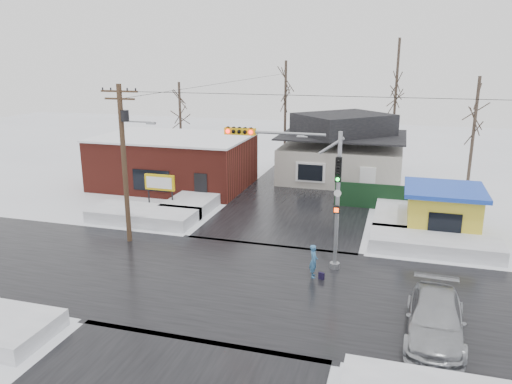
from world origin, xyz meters
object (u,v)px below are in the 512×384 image
(kiosk, at_px, (443,210))
(car, at_px, (435,320))
(marquee_sign, at_px, (160,183))
(pedestrian, at_px, (314,261))
(utility_pole, at_px, (125,155))
(traffic_signal, at_px, (306,180))

(kiosk, height_order, car, kiosk)
(marquee_sign, xyz_separation_m, pedestrian, (12.13, -7.82, -1.09))
(car, bearing_deg, pedestrian, 145.53)
(utility_pole, bearing_deg, traffic_signal, -2.95)
(utility_pole, bearing_deg, car, -19.74)
(car, bearing_deg, marquee_sign, 148.48)
(marquee_sign, distance_m, pedestrian, 14.47)
(marquee_sign, bearing_deg, pedestrian, -32.80)
(kiosk, bearing_deg, traffic_signal, -135.16)
(utility_pole, distance_m, marquee_sign, 6.87)
(marquee_sign, xyz_separation_m, kiosk, (18.50, 0.50, -0.46))
(utility_pole, bearing_deg, kiosk, 20.44)
(traffic_signal, distance_m, kiosk, 10.43)
(kiosk, bearing_deg, marquee_sign, -178.45)
(pedestrian, height_order, car, pedestrian)
(marquee_sign, height_order, car, marquee_sign)
(marquee_sign, relative_size, kiosk, 0.55)
(kiosk, xyz_separation_m, car, (-0.98, -12.40, -0.70))
(traffic_signal, distance_m, pedestrian, 3.99)
(utility_pole, xyz_separation_m, pedestrian, (11.06, -1.83, -4.28))
(car, bearing_deg, traffic_signal, 141.24)
(traffic_signal, xyz_separation_m, kiosk, (7.07, 7.03, -3.08))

